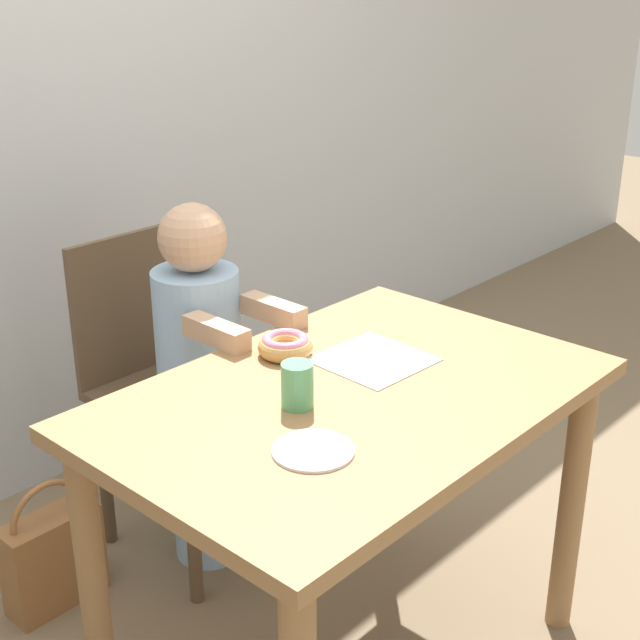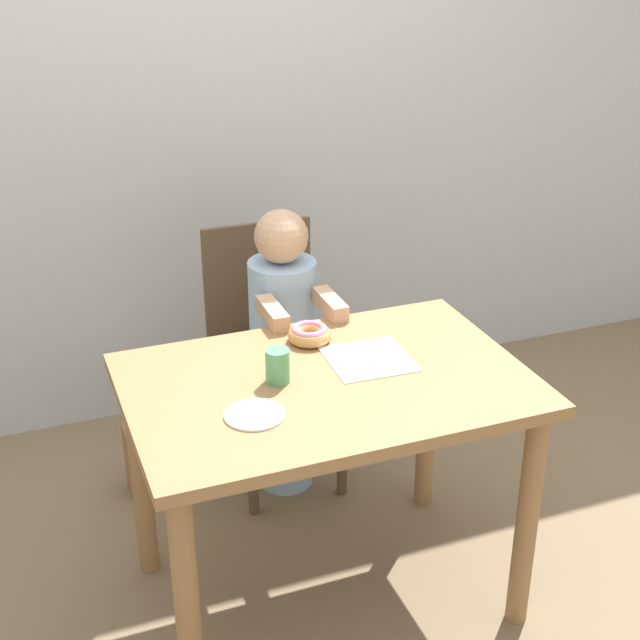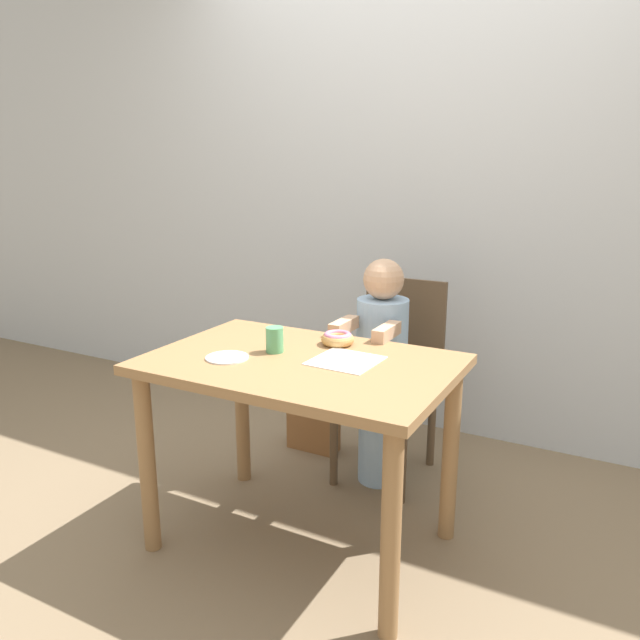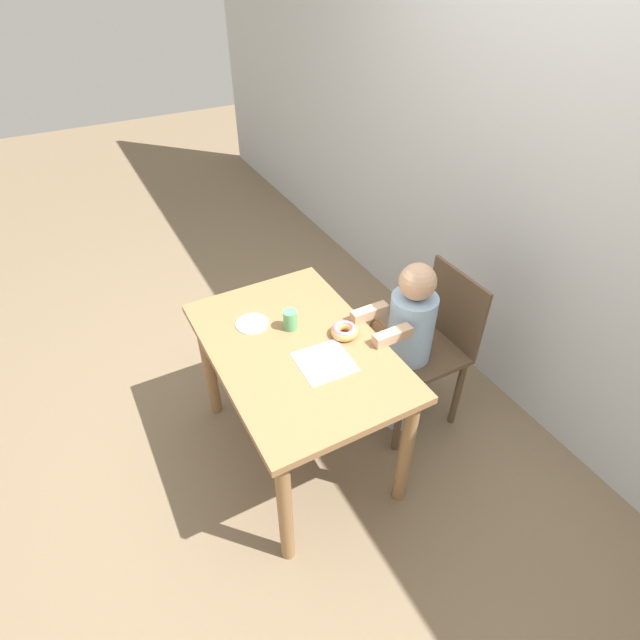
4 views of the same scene
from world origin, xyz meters
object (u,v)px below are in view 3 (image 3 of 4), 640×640
at_px(chair, 391,374).
at_px(cup, 275,340).
at_px(donut, 338,338).
at_px(handbag, 313,422).
at_px(child_figure, 381,371).

relative_size(chair, cup, 9.42).
distance_m(chair, donut, 0.54).
xyz_separation_m(donut, cup, (-0.16, -0.19, 0.02)).
height_order(donut, handbag, donut).
height_order(child_figure, donut, child_figure).
bearing_deg(child_figure, handbag, 161.82).
bearing_deg(chair, cup, -106.58).
bearing_deg(chair, donut, -94.48).
height_order(handbag, cup, cup).
xyz_separation_m(child_figure, donut, (-0.04, -0.34, 0.23)).
xyz_separation_m(chair, donut, (-0.04, -0.46, 0.28)).
bearing_deg(cup, handbag, 107.39).
bearing_deg(child_figure, donut, -96.06).
bearing_deg(chair, handbag, 178.54).
xyz_separation_m(chair, handbag, (-0.40, 0.01, -0.32)).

